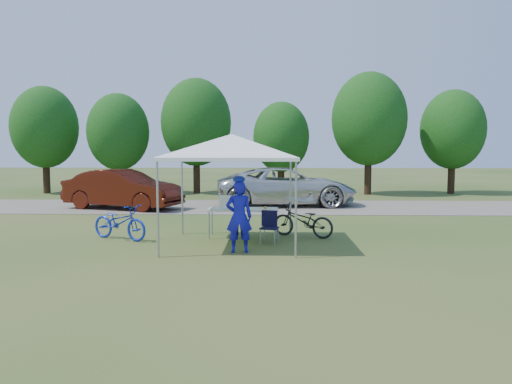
# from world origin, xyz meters

# --- Properties ---
(ground) EXTENTS (100.00, 100.00, 0.00)m
(ground) POSITION_xyz_m (0.00, 0.00, 0.00)
(ground) COLOR #2D5119
(ground) RESTS_ON ground
(gravel_strip) EXTENTS (24.00, 5.00, 0.02)m
(gravel_strip) POSITION_xyz_m (0.00, 8.00, 0.01)
(gravel_strip) COLOR gray
(gravel_strip) RESTS_ON ground
(canopy) EXTENTS (4.53, 4.53, 3.00)m
(canopy) POSITION_xyz_m (0.00, 0.00, 2.65)
(canopy) COLOR #A5A5AA
(canopy) RESTS_ON ground
(treeline) EXTENTS (24.89, 4.28, 6.30)m
(treeline) POSITION_xyz_m (-0.29, 14.05, 3.53)
(treeline) COLOR #382314
(treeline) RESTS_ON ground
(folding_table) EXTENTS (1.87, 0.78, 0.77)m
(folding_table) POSITION_xyz_m (0.22, 1.09, 0.73)
(folding_table) COLOR white
(folding_table) RESTS_ON ground
(folding_chair) EXTENTS (0.50, 0.52, 0.81)m
(folding_chair) POSITION_xyz_m (0.93, 0.32, 0.47)
(folding_chair) COLOR black
(folding_chair) RESTS_ON ground
(cooler) EXTENTS (0.47, 0.32, 0.34)m
(cooler) POSITION_xyz_m (-0.19, 1.09, 0.94)
(cooler) COLOR white
(cooler) RESTS_ON folding_table
(ice_cream_cup) EXTENTS (0.08, 0.08, 0.06)m
(ice_cream_cup) POSITION_xyz_m (0.81, 1.04, 0.80)
(ice_cream_cup) COLOR gold
(ice_cream_cup) RESTS_ON folding_table
(cyclist) EXTENTS (0.63, 0.44, 1.65)m
(cyclist) POSITION_xyz_m (0.23, -0.93, 0.82)
(cyclist) COLOR #1515AE
(cyclist) RESTS_ON ground
(bike_blue) EXTENTS (1.84, 1.35, 0.92)m
(bike_blue) POSITION_xyz_m (-2.99, 0.60, 0.46)
(bike_blue) COLOR #152DB8
(bike_blue) RESTS_ON ground
(bike_dark) EXTENTS (1.81, 1.29, 0.90)m
(bike_dark) POSITION_xyz_m (1.82, 1.11, 0.45)
(bike_dark) COLOR black
(bike_dark) RESTS_ON ground
(minivan) EXTENTS (5.94, 3.10, 1.60)m
(minivan) POSITION_xyz_m (1.61, 8.49, 0.82)
(minivan) COLOR silver
(minivan) RESTS_ON gravel_strip
(sedan) EXTENTS (4.95, 2.97, 1.54)m
(sedan) POSITION_xyz_m (-4.86, 7.17, 0.79)
(sedan) COLOR #4E170D
(sedan) RESTS_ON gravel_strip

